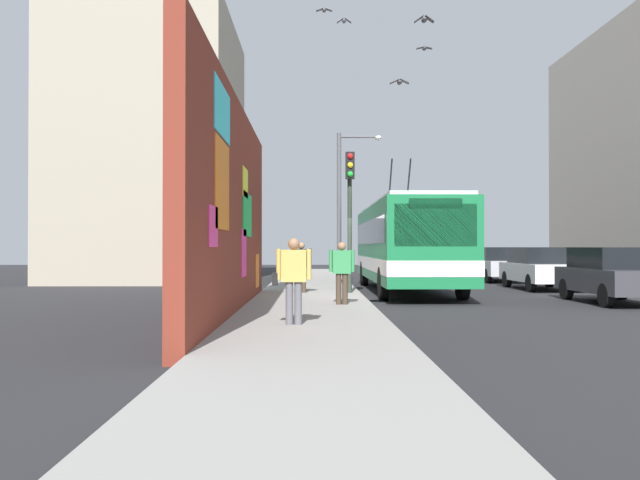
# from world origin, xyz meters

# --- Properties ---
(ground_plane) EXTENTS (80.00, 80.00, 0.00)m
(ground_plane) POSITION_xyz_m (0.00, 0.00, 0.00)
(ground_plane) COLOR #232326
(sidewalk_slab) EXTENTS (48.00, 3.20, 0.15)m
(sidewalk_slab) POSITION_xyz_m (0.00, 1.60, 0.07)
(sidewalk_slab) COLOR gray
(sidewalk_slab) RESTS_ON ground_plane
(graffiti_wall) EXTENTS (13.23, 0.32, 4.95)m
(graffiti_wall) POSITION_xyz_m (-4.39, 3.35, 2.47)
(graffiti_wall) COLOR maroon
(graffiti_wall) RESTS_ON ground_plane
(building_far_left) EXTENTS (10.25, 7.72, 12.39)m
(building_far_left) POSITION_xyz_m (12.39, 9.20, 6.19)
(building_far_left) COLOR #9E937F
(building_far_left) RESTS_ON ground_plane
(city_bus) EXTENTS (11.79, 2.67, 4.91)m
(city_bus) POSITION_xyz_m (3.97, -1.80, 1.75)
(city_bus) COLOR #19723F
(city_bus) RESTS_ON ground_plane
(parked_car_dark_gray) EXTENTS (4.19, 1.89, 1.58)m
(parked_car_dark_gray) POSITION_xyz_m (-1.06, -7.00, 0.83)
(parked_car_dark_gray) COLOR #38383D
(parked_car_dark_gray) RESTS_ON ground_plane
(parked_car_white) EXTENTS (4.42, 1.91, 1.58)m
(parked_car_white) POSITION_xyz_m (5.04, -7.00, 0.83)
(parked_car_white) COLOR white
(parked_car_white) RESTS_ON ground_plane
(parked_car_silver) EXTENTS (4.95, 1.88, 1.58)m
(parked_car_silver) POSITION_xyz_m (11.02, -7.00, 0.84)
(parked_car_silver) COLOR #B7B7BC
(parked_car_silver) RESTS_ON ground_plane
(pedestrian_near_wall) EXTENTS (0.22, 0.73, 1.60)m
(pedestrian_near_wall) POSITION_xyz_m (-7.48, 1.87, 1.08)
(pedestrian_near_wall) COLOR #595960
(pedestrian_near_wall) RESTS_ON sidewalk_slab
(pedestrian_at_curb) EXTENTS (0.22, 0.64, 1.56)m
(pedestrian_at_curb) POSITION_xyz_m (-3.14, 0.78, 1.06)
(pedestrian_at_curb) COLOR #3F3326
(pedestrian_at_curb) RESTS_ON sidewalk_slab
(pedestrian_midblock) EXTENTS (0.22, 0.72, 1.59)m
(pedestrian_midblock) POSITION_xyz_m (1.26, 1.89, 1.07)
(pedestrian_midblock) COLOR #3F3326
(pedestrian_midblock) RESTS_ON sidewalk_slab
(traffic_light) EXTENTS (0.49, 0.28, 4.43)m
(traffic_light) POSITION_xyz_m (1.06, 0.35, 3.12)
(traffic_light) COLOR #2D382D
(traffic_light) RESTS_ON sidewalk_slab
(street_lamp) EXTENTS (0.44, 1.82, 6.07)m
(street_lamp) POSITION_xyz_m (7.18, 0.23, 3.67)
(street_lamp) COLOR #4C4C51
(street_lamp) RESTS_ON sidewalk_slab
(flying_pigeons) EXTENTS (6.68, 4.13, 3.68)m
(flying_pigeons) POSITION_xyz_m (1.46, -0.66, 8.38)
(flying_pigeons) COLOR #47474C
(curbside_puddle) EXTENTS (1.00, 1.00, 0.00)m
(curbside_puddle) POSITION_xyz_m (-0.20, -0.60, 0.00)
(curbside_puddle) COLOR black
(curbside_puddle) RESTS_ON ground_plane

